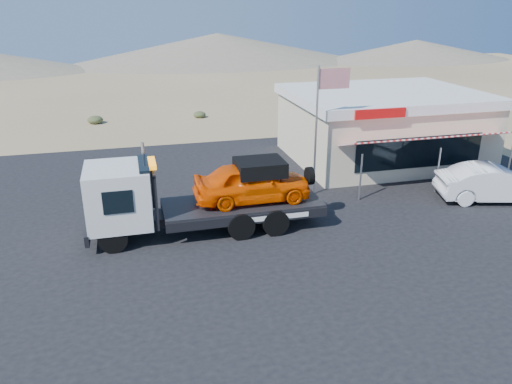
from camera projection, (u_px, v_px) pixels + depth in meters
ground at (238, 248)px, 18.62m from camera, size 120.00×120.00×0.00m
asphalt_lot at (267, 212)px, 21.79m from camera, size 32.00×24.00×0.02m
tow_truck at (200, 192)px, 19.50m from camera, size 9.09×2.70×3.04m
white_sedan at (494, 183)px, 22.75m from camera, size 5.32×3.02×1.66m
jerky_store at (382, 125)px, 28.47m from camera, size 10.40×9.97×3.90m
flagpole at (321, 116)px, 22.48m from camera, size 1.55×0.10×6.00m
distant_hills at (73, 55)px, 65.43m from camera, size 126.00×48.00×4.20m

